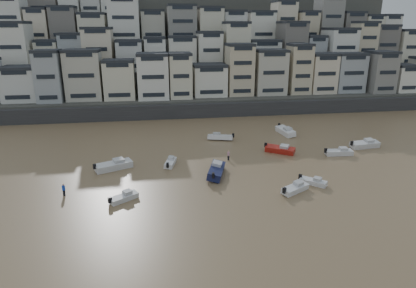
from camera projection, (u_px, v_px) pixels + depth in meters
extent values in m
cube|color=#38383A|center=(209.00, 110.00, 94.14)|extent=(140.00, 3.00, 3.50)
cube|color=#4C4C47|center=(223.00, 103.00, 101.39)|extent=(140.00, 14.00, 4.00)
cube|color=#4C4C47|center=(215.00, 85.00, 111.75)|extent=(140.00, 14.00, 10.00)
cube|color=#4C4C47|center=(209.00, 67.00, 121.82)|extent=(140.00, 14.00, 18.00)
cube|color=#4C4C47|center=(204.00, 52.00, 131.88)|extent=(140.00, 16.00, 26.00)
cube|color=#4C4C47|center=(198.00, 42.00, 144.13)|extent=(140.00, 18.00, 32.00)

